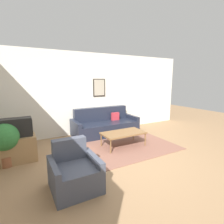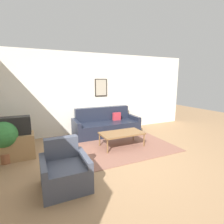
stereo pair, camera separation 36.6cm
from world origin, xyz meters
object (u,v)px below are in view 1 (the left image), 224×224
couch (105,125)px  potted_plant_tall (4,139)px  tv (17,128)px  armchair (74,173)px  coffee_table (123,133)px

couch → potted_plant_tall: 3.02m
tv → armchair: bearing=-63.4°
tv → armchair: size_ratio=0.78×
armchair → potted_plant_tall: 1.81m
couch → tv: 2.78m
couch → potted_plant_tall: size_ratio=2.33×
tv → armchair: (0.80, -1.59, -0.51)m
couch → coffee_table: size_ratio=1.86×
couch → potted_plant_tall: bearing=-160.5°
potted_plant_tall → couch: bearing=19.5°
couch → coffee_table: (-0.06, -1.25, 0.07)m
tv → couch: bearing=18.4°
coffee_table → tv: (-2.54, 0.39, 0.41)m
armchair → potted_plant_tall: size_ratio=0.86×
tv → potted_plant_tall: 0.33m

